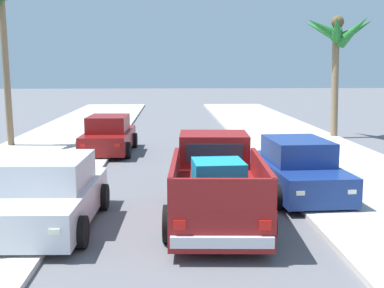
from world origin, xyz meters
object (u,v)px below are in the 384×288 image
(car_right_near, at_px, (109,136))
(car_left_mid, at_px, (297,169))
(pickup_truck, at_px, (216,185))
(car_left_near, at_px, (52,195))
(palm_tree_right_fore, at_px, (338,37))

(car_right_near, relative_size, car_left_mid, 0.99)
(pickup_truck, xyz_separation_m, car_left_mid, (2.43, 2.02, -0.09))
(car_left_near, distance_m, car_left_mid, 6.54)
(pickup_truck, xyz_separation_m, car_right_near, (-3.54, 8.97, -0.09))
(car_right_near, bearing_deg, car_left_near, -90.54)
(car_right_near, bearing_deg, palm_tree_right_fore, 20.60)
(pickup_truck, xyz_separation_m, palm_tree_right_fore, (7.12, 12.98, 4.14))
(car_left_near, relative_size, car_left_mid, 0.99)
(palm_tree_right_fore, bearing_deg, car_left_near, -128.74)
(car_right_near, bearing_deg, pickup_truck, -68.44)
(pickup_truck, xyz_separation_m, car_left_near, (-3.63, -0.43, -0.09))
(pickup_truck, bearing_deg, car_left_mid, 39.70)
(car_right_near, bearing_deg, car_left_mid, -49.28)
(car_left_near, height_order, car_left_mid, same)
(pickup_truck, height_order, palm_tree_right_fore, palm_tree_right_fore)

